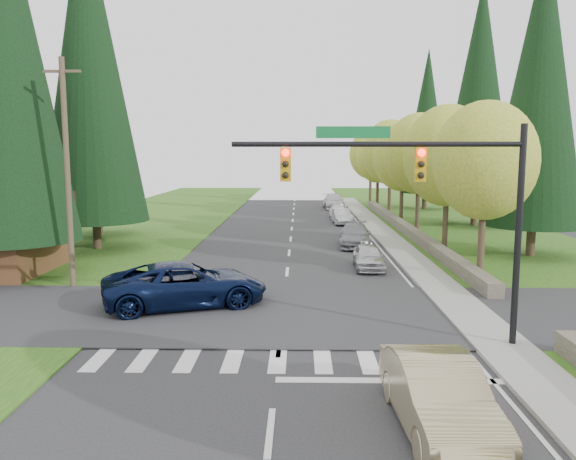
{
  "coord_description": "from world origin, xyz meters",
  "views": [
    {
      "loc": [
        0.62,
        -12.31,
        5.92
      ],
      "look_at": [
        0.14,
        10.61,
        2.8
      ],
      "focal_mm": 35.0,
      "sensor_mm": 36.0,
      "label": 1
    }
  ],
  "objects_px": {
    "suv_navy": "(186,285)",
    "parked_car_d": "(338,211)",
    "sedan_champagne": "(438,396)",
    "parked_car_a": "(369,257)",
    "parked_car_e": "(334,202)",
    "parked_car_c": "(342,216)",
    "parked_car_b": "(355,235)"
  },
  "relations": [
    {
      "from": "suv_navy",
      "to": "parked_car_d",
      "type": "height_order",
      "value": "suv_navy"
    },
    {
      "from": "sedan_champagne",
      "to": "suv_navy",
      "type": "xyz_separation_m",
      "value": [
        -7.41,
        9.77,
        0.09
      ]
    },
    {
      "from": "sedan_champagne",
      "to": "parked_car_a",
      "type": "bearing_deg",
      "value": 84.85
    },
    {
      "from": "sedan_champagne",
      "to": "parked_car_e",
      "type": "height_order",
      "value": "sedan_champagne"
    },
    {
      "from": "suv_navy",
      "to": "parked_car_c",
      "type": "relative_size",
      "value": 1.59
    },
    {
      "from": "suv_navy",
      "to": "parked_car_b",
      "type": "xyz_separation_m",
      "value": [
        8.01,
        14.57,
        -0.17
      ]
    },
    {
      "from": "sedan_champagne",
      "to": "suv_navy",
      "type": "bearing_deg",
      "value": 124.03
    },
    {
      "from": "suv_navy",
      "to": "parked_car_b",
      "type": "distance_m",
      "value": 16.63
    },
    {
      "from": "parked_car_a",
      "to": "parked_car_c",
      "type": "bearing_deg",
      "value": 91.31
    },
    {
      "from": "parked_car_b",
      "to": "parked_car_e",
      "type": "relative_size",
      "value": 0.93
    },
    {
      "from": "sedan_champagne",
      "to": "parked_car_e",
      "type": "xyz_separation_m",
      "value": [
        0.74,
        49.4,
        -0.02
      ]
    },
    {
      "from": "parked_car_c",
      "to": "parked_car_e",
      "type": "bearing_deg",
      "value": 86.54
    },
    {
      "from": "parked_car_c",
      "to": "parked_car_d",
      "type": "relative_size",
      "value": 1.0
    },
    {
      "from": "suv_navy",
      "to": "parked_car_c",
      "type": "xyz_separation_m",
      "value": [
        8.01,
        26.13,
        -0.22
      ]
    },
    {
      "from": "suv_navy",
      "to": "parked_car_b",
      "type": "bearing_deg",
      "value": -48.37
    },
    {
      "from": "parked_car_e",
      "to": "parked_car_a",
      "type": "bearing_deg",
      "value": -93.19
    },
    {
      "from": "parked_car_c",
      "to": "parked_car_d",
      "type": "bearing_deg",
      "value": 87.18
    },
    {
      "from": "sedan_champagne",
      "to": "parked_car_e",
      "type": "relative_size",
      "value": 0.9
    },
    {
      "from": "parked_car_b",
      "to": "parked_car_e",
      "type": "height_order",
      "value": "parked_car_e"
    },
    {
      "from": "parked_car_b",
      "to": "sedan_champagne",
      "type": "bearing_deg",
      "value": -87.27
    },
    {
      "from": "suv_navy",
      "to": "parked_car_e",
      "type": "relative_size",
      "value": 1.2
    },
    {
      "from": "parked_car_b",
      "to": "parked_car_c",
      "type": "bearing_deg",
      "value": 94.12
    },
    {
      "from": "sedan_champagne",
      "to": "parked_car_d",
      "type": "bearing_deg",
      "value": 85.98
    },
    {
      "from": "parked_car_a",
      "to": "parked_car_d",
      "type": "distance_m",
      "value": 22.9
    },
    {
      "from": "parked_car_d",
      "to": "parked_car_e",
      "type": "distance_m",
      "value": 9.36
    },
    {
      "from": "parked_car_c",
      "to": "suv_navy",
      "type": "bearing_deg",
      "value": -109.85
    },
    {
      "from": "parked_car_d",
      "to": "sedan_champagne",
      "type": "bearing_deg",
      "value": -91.34
    },
    {
      "from": "parked_car_a",
      "to": "parked_car_c",
      "type": "xyz_separation_m",
      "value": [
        0.0,
        18.76,
        0.02
      ]
    },
    {
      "from": "sedan_champagne",
      "to": "suv_navy",
      "type": "relative_size",
      "value": 0.76
    },
    {
      "from": "suv_navy",
      "to": "parked_car_d",
      "type": "distance_m",
      "value": 31.32
    },
    {
      "from": "sedan_champagne",
      "to": "parked_car_d",
      "type": "relative_size",
      "value": 1.2
    },
    {
      "from": "parked_car_c",
      "to": "parked_car_a",
      "type": "bearing_deg",
      "value": -92.82
    }
  ]
}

